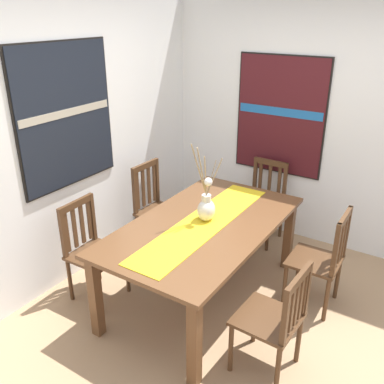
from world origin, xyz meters
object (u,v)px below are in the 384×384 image
at_px(chair_2, 276,318).
at_px(chair_3, 322,259).
at_px(painting_on_side_wall, 280,116).
at_px(chair_4, 263,200).
at_px(dining_table, 204,233).
at_px(chair_0, 91,249).
at_px(painting_on_back_wall, 66,116).
at_px(chair_1, 156,207).
at_px(centerpiece_vase, 206,207).

relative_size(chair_2, chair_3, 0.95).
distance_m(chair_2, painting_on_side_wall, 2.36).
xyz_separation_m(chair_2, chair_4, (1.75, 0.87, -0.00)).
relative_size(dining_table, chair_0, 2.08).
xyz_separation_m(chair_0, chair_4, (1.79, -0.84, -0.01)).
xyz_separation_m(chair_4, painting_on_back_wall, (-1.56, 1.24, 1.10)).
bearing_deg(chair_0, dining_table, -59.86).
distance_m(chair_3, chair_4, 1.24).
relative_size(dining_table, chair_4, 2.12).
xyz_separation_m(chair_1, painting_on_side_wall, (1.08, -0.88, 0.87)).
height_order(dining_table, painting_on_back_wall, painting_on_back_wall).
distance_m(chair_4, painting_on_side_wall, 0.93).
bearing_deg(chair_3, centerpiece_vase, 113.55).
bearing_deg(painting_on_side_wall, chair_0, 157.34).
relative_size(centerpiece_vase, chair_3, 0.76).
bearing_deg(chair_3, dining_table, 116.57).
bearing_deg(chair_2, chair_0, 91.29).
height_order(chair_1, chair_3, chair_1).
bearing_deg(dining_table, centerpiece_vase, 10.98).
height_order(dining_table, chair_2, chair_2).
relative_size(centerpiece_vase, painting_on_side_wall, 0.55).
relative_size(chair_3, painting_on_side_wall, 0.73).
relative_size(chair_0, chair_2, 1.04).
bearing_deg(chair_4, painting_on_side_wall, -2.94).
distance_m(chair_2, chair_3, 0.91).
xyz_separation_m(dining_table, painting_on_back_wall, (-0.27, 1.25, 0.90)).
bearing_deg(chair_4, centerpiece_vase, -179.94).
relative_size(centerpiece_vase, chair_1, 0.74).
relative_size(centerpiece_vase, chair_2, 0.80).
bearing_deg(painting_on_side_wall, centerpiece_vase, 179.53).
relative_size(chair_2, painting_on_side_wall, 0.69).
distance_m(chair_1, painting_on_side_wall, 1.65).
height_order(chair_3, painting_on_side_wall, painting_on_side_wall).
bearing_deg(chair_3, painting_on_back_wall, 108.40).
bearing_deg(chair_0, chair_1, 1.50).
bearing_deg(chair_1, chair_4, -46.72).
distance_m(chair_1, chair_2, 1.98).
bearing_deg(centerpiece_vase, painting_on_back_wall, 104.42).
height_order(chair_3, chair_4, chair_3).
xyz_separation_m(dining_table, painting_on_side_wall, (1.56, -0.00, 0.70)).
relative_size(dining_table, painting_on_side_wall, 1.49).
height_order(centerpiece_vase, chair_4, centerpiece_vase).
bearing_deg(chair_2, chair_3, -2.38).
relative_size(centerpiece_vase, chair_4, 0.79).
bearing_deg(chair_2, painting_on_back_wall, 84.82).
distance_m(dining_table, painting_on_side_wall, 1.71).
relative_size(chair_4, painting_on_back_wall, 0.71).
distance_m(chair_0, chair_3, 1.99).
relative_size(chair_1, chair_2, 1.09).
relative_size(chair_1, chair_3, 1.03).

